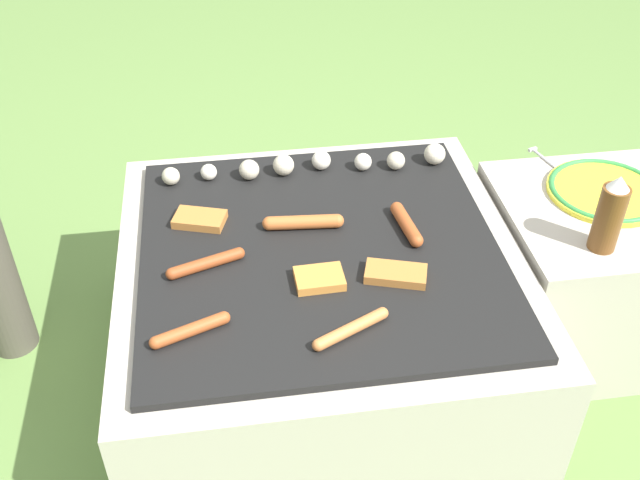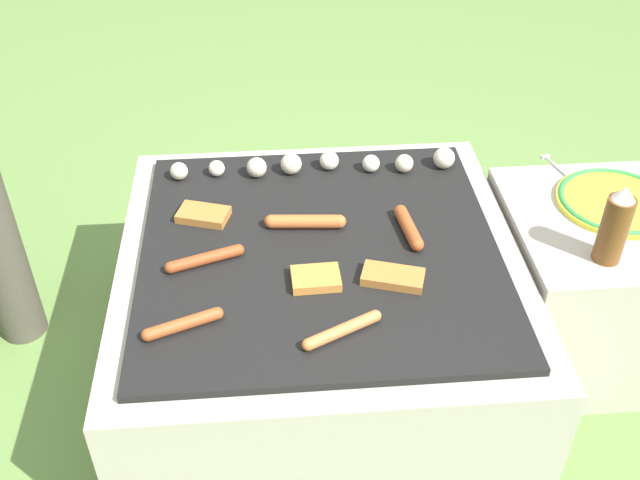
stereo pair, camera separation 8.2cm
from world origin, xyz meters
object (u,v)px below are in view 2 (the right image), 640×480
object	(u,v)px
sausage_front_center	(342,330)
plate_colorful	(616,201)
fork_utensil	(567,176)
condiment_bottle	(615,226)

from	to	relation	value
sausage_front_center	plate_colorful	size ratio (longest dim) A/B	0.58
plate_colorful	fork_utensil	world-z (taller)	plate_colorful
sausage_front_center	condiment_bottle	bearing A→B (deg)	17.02
sausage_front_center	condiment_bottle	world-z (taller)	condiment_bottle
fork_utensil	condiment_bottle	bearing A→B (deg)	-94.57
plate_colorful	fork_utensil	distance (m)	0.15
sausage_front_center	condiment_bottle	distance (m)	0.62
condiment_bottle	fork_utensil	bearing A→B (deg)	85.43
condiment_bottle	sausage_front_center	bearing A→B (deg)	-162.98
plate_colorful	condiment_bottle	distance (m)	0.23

